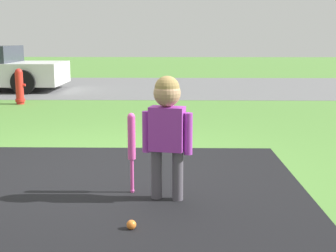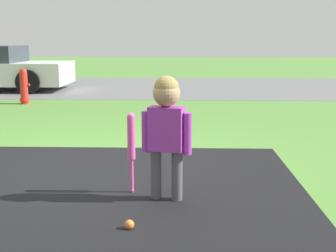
{
  "view_description": "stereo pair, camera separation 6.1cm",
  "coord_description": "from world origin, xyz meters",
  "px_view_note": "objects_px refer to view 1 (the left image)",
  "views": [
    {
      "loc": [
        0.9,
        -4.78,
        1.38
      ],
      "look_at": [
        0.82,
        -0.51,
        0.57
      ],
      "focal_mm": 50.0,
      "sensor_mm": 36.0,
      "label": 1
    },
    {
      "loc": [
        0.96,
        -4.78,
        1.38
      ],
      "look_at": [
        0.82,
        -0.51,
        0.57
      ],
      "focal_mm": 50.0,
      "sensor_mm": 36.0,
      "label": 2
    }
  ],
  "objects_px": {
    "child": "(167,120)",
    "fire_hydrant": "(20,87)",
    "sports_ball": "(131,225)",
    "baseball_bat": "(132,141)"
  },
  "relations": [
    {
      "from": "child",
      "to": "fire_hydrant",
      "type": "distance_m",
      "value": 6.73
    },
    {
      "from": "child",
      "to": "fire_hydrant",
      "type": "bearing_deg",
      "value": 131.7
    },
    {
      "from": "sports_ball",
      "to": "fire_hydrant",
      "type": "bearing_deg",
      "value": 114.54
    },
    {
      "from": "baseball_bat",
      "to": "sports_ball",
      "type": "height_order",
      "value": "baseball_bat"
    },
    {
      "from": "baseball_bat",
      "to": "sports_ball",
      "type": "xyz_separation_m",
      "value": [
        0.07,
        -0.83,
        -0.44
      ]
    },
    {
      "from": "fire_hydrant",
      "to": "baseball_bat",
      "type": "bearing_deg",
      "value": -62.97
    },
    {
      "from": "child",
      "to": "fire_hydrant",
      "type": "xyz_separation_m",
      "value": [
        -3.24,
        5.89,
        -0.33
      ]
    },
    {
      "from": "sports_ball",
      "to": "fire_hydrant",
      "type": "height_order",
      "value": "fire_hydrant"
    },
    {
      "from": "baseball_bat",
      "to": "sports_ball",
      "type": "bearing_deg",
      "value": -85.06
    },
    {
      "from": "sports_ball",
      "to": "child",
      "type": "bearing_deg",
      "value": 69.37
    }
  ]
}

